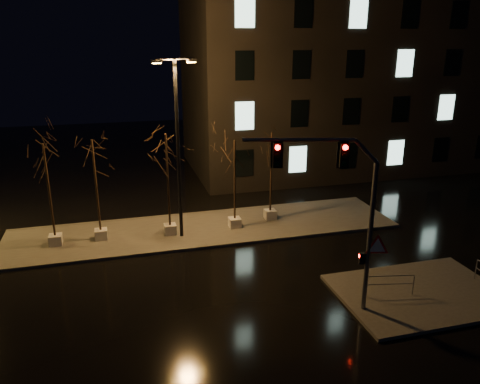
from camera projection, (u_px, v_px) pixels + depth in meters
name	position (u px, v px, depth m)	size (l,w,h in m)	color
ground	(231.00, 279.00, 21.43)	(90.00, 90.00, 0.00)	black
median	(206.00, 229.00, 26.91)	(22.00, 5.00, 0.15)	#46453F
sidewalk_corner	(420.00, 293.00, 20.05)	(7.00, 5.00, 0.15)	#46453F
building	(340.00, 76.00, 39.07)	(25.00, 12.00, 15.00)	black
tree_0	(46.00, 167.00, 23.32)	(1.80, 1.80, 5.58)	silver
tree_1	(94.00, 163.00, 24.00)	(1.80, 1.80, 5.62)	silver
tree_2	(167.00, 157.00, 24.64)	(1.80, 1.80, 5.79)	silver
tree_3	(235.00, 160.00, 25.73)	(1.80, 1.80, 5.21)	silver
tree_4	(271.00, 152.00, 26.93)	(1.80, 1.80, 5.39)	silver
traffic_signal_mast	(343.00, 201.00, 17.40)	(5.52, 1.60, 6.96)	slate
streetlight_main	(178.00, 138.00, 24.06)	(2.30, 1.02, 9.43)	black
guard_rail_a	(389.00, 282.00, 19.58)	(2.12, 0.46, 0.93)	slate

